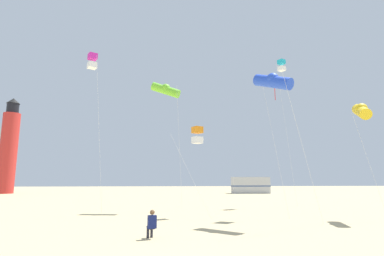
% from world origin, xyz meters
% --- Properties ---
extents(kite_flyer_standing, '(0.44, 0.56, 1.16)m').
position_xyz_m(kite_flyer_standing, '(-0.65, 6.29, 0.61)').
color(kite_flyer_standing, navy).
rests_on(kite_flyer_standing, ground).
extents(kite_tube_lime, '(2.78, 2.35, 10.45)m').
position_xyz_m(kite_tube_lime, '(-0.17, 17.57, 9.75)').
color(kite_tube_lime, silver).
rests_on(kite_tube_lime, ground).
extents(kite_box_orange, '(2.55, 2.28, 5.95)m').
position_xyz_m(kite_box_orange, '(2.02, 13.48, 5.37)').
color(kite_box_orange, silver).
rests_on(kite_box_orange, ground).
extents(kite_box_cyan, '(1.24, 1.16, 14.22)m').
position_xyz_m(kite_box_cyan, '(11.34, 21.08, 13.61)').
color(kite_box_cyan, silver).
rests_on(kite_box_cyan, ground).
extents(kite_tube_gold, '(1.77, 2.57, 7.40)m').
position_xyz_m(kite_tube_gold, '(12.30, 11.04, 6.70)').
color(kite_tube_gold, silver).
rests_on(kite_tube_gold, ground).
extents(kite_tube_blue, '(3.31, 3.52, 8.76)m').
position_xyz_m(kite_tube_blue, '(6.07, 9.72, 8.05)').
color(kite_tube_blue, silver).
rests_on(kite_tube_blue, ground).
extents(kite_box_magenta, '(1.53, 1.69, 11.72)m').
position_xyz_m(kite_box_magenta, '(-5.68, 15.30, 11.12)').
color(kite_box_magenta, silver).
rests_on(kite_box_magenta, ground).
extents(kite_diamond_scarlet, '(1.55, 1.55, 9.17)m').
position_xyz_m(kite_diamond_scarlet, '(7.31, 12.73, 8.61)').
color(kite_diamond_scarlet, silver).
rests_on(kite_diamond_scarlet, ground).
extents(lighthouse_distant, '(2.80, 2.80, 16.80)m').
position_xyz_m(lighthouse_distant, '(-27.49, 48.51, 7.84)').
color(lighthouse_distant, red).
rests_on(lighthouse_distant, ground).
extents(rv_van_silver, '(6.45, 2.35, 2.80)m').
position_xyz_m(rv_van_silver, '(14.72, 45.63, 1.39)').
color(rv_van_silver, '#B7BABF').
rests_on(rv_van_silver, ground).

